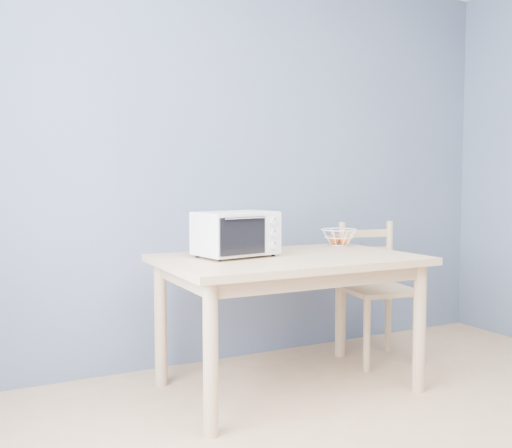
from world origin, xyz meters
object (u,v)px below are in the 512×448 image
fruit_basket (338,237)px  dining_table (288,274)px  toaster_oven (233,233)px  dining_chair (375,292)px

fruit_basket → dining_table: bearing=-150.9°
fruit_basket → toaster_oven: bearing=-165.9°
toaster_oven → fruit_basket: 0.87m
dining_chair → toaster_oven: bearing=-163.5°
dining_chair → fruit_basket: bearing=170.6°
toaster_oven → fruit_basket: (0.84, 0.21, -0.08)m
toaster_oven → fruit_basket: size_ratio=1.75×
dining_table → dining_chair: dining_chair is taller
dining_table → toaster_oven: (-0.29, 0.09, 0.23)m
fruit_basket → dining_chair: size_ratio=0.30×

